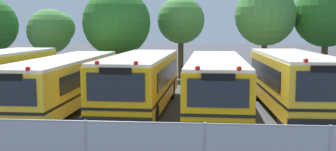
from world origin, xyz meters
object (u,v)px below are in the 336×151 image
at_px(tree_5, 328,14).
at_px(school_bus_1, 65,80).
at_px(school_bus_2, 141,80).
at_px(tree_4, 264,15).
at_px(tree_3, 181,19).
at_px(school_bus_3, 216,81).
at_px(school_bus_4, 293,80).
at_px(tree_1, 52,31).
at_px(tree_2, 117,22).

bearing_deg(tree_5, school_bus_1, -145.63).
bearing_deg(school_bus_2, tree_5, -136.30).
bearing_deg(tree_4, school_bus_1, -137.40).
relative_size(tree_3, tree_4, 0.92).
relative_size(school_bus_3, tree_5, 1.63).
xyz_separation_m(school_bus_4, tree_1, (-15.22, 10.46, 2.15)).
bearing_deg(tree_3, tree_1, -172.54).
bearing_deg(tree_3, school_bus_4, -63.88).
distance_m(tree_1, tree_2, 5.31).
distance_m(tree_1, tree_5, 19.69).
bearing_deg(tree_5, tree_2, -176.59).
bearing_deg(tree_1, school_bus_3, -42.00).
relative_size(school_bus_3, tree_4, 1.67).
distance_m(school_bus_2, tree_4, 12.53).
height_order(school_bus_2, school_bus_4, school_bus_4).
xyz_separation_m(school_bus_1, tree_1, (-4.63, 10.57, 2.28)).
bearing_deg(school_bus_4, tree_2, -44.10).
bearing_deg(tree_4, school_bus_4, -90.32).
xyz_separation_m(tree_2, tree_3, (4.34, 2.39, 0.32)).
xyz_separation_m(school_bus_3, tree_5, (7.91, 10.28, 3.40)).
height_order(school_bus_4, tree_1, tree_1).
height_order(school_bus_3, tree_4, tree_4).
bearing_deg(school_bus_3, school_bus_2, 1.75).
distance_m(school_bus_2, school_bus_3, 3.46).
relative_size(school_bus_2, school_bus_3, 0.89).
bearing_deg(tree_1, tree_5, -0.84).
xyz_separation_m(school_bus_2, school_bus_4, (6.94, 0.17, 0.05)).
distance_m(school_bus_1, school_bus_4, 10.60).
xyz_separation_m(school_bus_2, tree_3, (1.21, 11.87, 3.11)).
height_order(school_bus_1, school_bus_3, school_bus_3).
relative_size(school_bus_1, tree_1, 2.23).
xyz_separation_m(tree_3, tree_5, (10.17, -1.53, 0.24)).
bearing_deg(school_bus_4, tree_1, -35.87).
distance_m(school_bus_4, tree_1, 18.59).
xyz_separation_m(tree_3, tree_4, (5.79, -2.01, 0.21)).
xyz_separation_m(tree_2, tree_4, (10.13, 0.38, 0.53)).
distance_m(school_bus_3, school_bus_4, 3.49).
relative_size(school_bus_2, tree_1, 1.92).
bearing_deg(tree_2, tree_5, 3.41).
relative_size(tree_2, tree_5, 0.95).
bearing_deg(tree_4, tree_2, -177.85).
bearing_deg(school_bus_1, school_bus_3, 179.80).
height_order(school_bus_1, tree_4, tree_4).
bearing_deg(tree_1, school_bus_2, -52.07).
height_order(school_bus_4, tree_3, tree_3).
height_order(tree_2, tree_3, tree_2).
bearing_deg(school_bus_1, tree_1, -66.51).
xyz_separation_m(school_bus_1, tree_2, (0.52, 9.41, 2.86)).
bearing_deg(school_bus_3, tree_5, -126.68).
xyz_separation_m(school_bus_1, school_bus_4, (10.60, 0.11, 0.12)).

